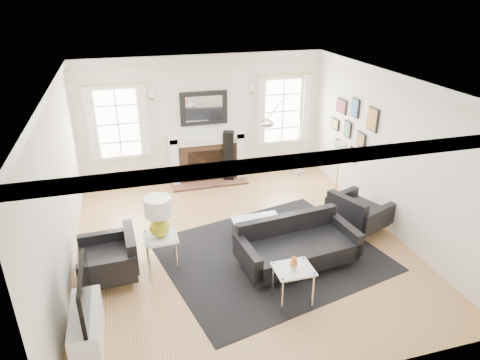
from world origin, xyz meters
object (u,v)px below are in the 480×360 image
object	(u,v)px
sofa	(296,246)
arc_floor_lamp	(285,137)
armchair_right	(356,214)
coffee_table	(260,226)
armchair_left	(111,259)
gourd_lamp	(159,215)
fireplace	(207,158)

from	to	relation	value
sofa	arc_floor_lamp	xyz separation A→B (m)	(0.91, 2.93, 0.77)
armchair_right	coffee_table	bearing A→B (deg)	178.14
sofa	arc_floor_lamp	world-z (taller)	arc_floor_lamp
armchair_left	gourd_lamp	size ratio (longest dim) A/B	1.46
armchair_right	gourd_lamp	bearing A→B (deg)	-177.38
coffee_table	sofa	bearing A→B (deg)	-62.48
fireplace	gourd_lamp	bearing A→B (deg)	-113.84
sofa	coffee_table	bearing A→B (deg)	117.52
fireplace	arc_floor_lamp	distance (m)	1.83
fireplace	armchair_right	world-z (taller)	fireplace
coffee_table	gourd_lamp	distance (m)	1.82
armchair_right	gourd_lamp	distance (m)	3.57
armchair_left	arc_floor_lamp	distance (m)	4.59
armchair_right	fireplace	bearing A→B (deg)	125.94
sofa	fireplace	bearing A→B (deg)	100.93
armchair_left	gourd_lamp	xyz separation A→B (m)	(0.76, 0.10, 0.60)
gourd_lamp	arc_floor_lamp	size ratio (longest dim) A/B	0.32
fireplace	armchair_right	bearing A→B (deg)	-54.06
gourd_lamp	armchair_right	bearing A→B (deg)	2.62
coffee_table	arc_floor_lamp	distance (m)	2.68
armchair_left	arc_floor_lamp	size ratio (longest dim) A/B	0.47
fireplace	coffee_table	xyz separation A→B (m)	(0.33, -2.89, -0.20)
armchair_right	coffee_table	size ratio (longest dim) A/B	1.40
armchair_right	gourd_lamp	world-z (taller)	gourd_lamp
armchair_left	armchair_right	xyz separation A→B (m)	(4.28, 0.26, 0.00)
sofa	armchair_left	xyz separation A→B (m)	(-2.83, 0.39, 0.02)
sofa	armchair_right	size ratio (longest dim) A/B	1.67
fireplace	sofa	world-z (taller)	fireplace
fireplace	sofa	bearing A→B (deg)	-79.07
fireplace	gourd_lamp	size ratio (longest dim) A/B	2.56
sofa	arc_floor_lamp	distance (m)	3.16
armchair_right	arc_floor_lamp	size ratio (longest dim) A/B	0.58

